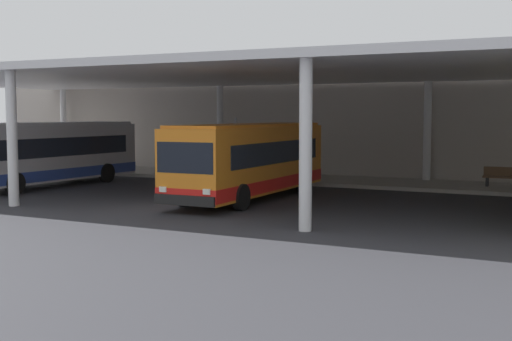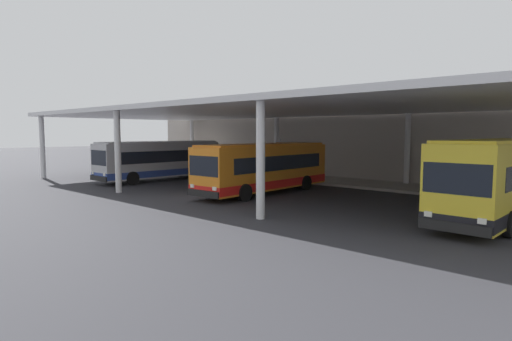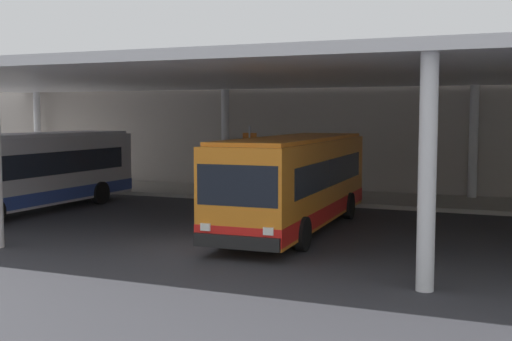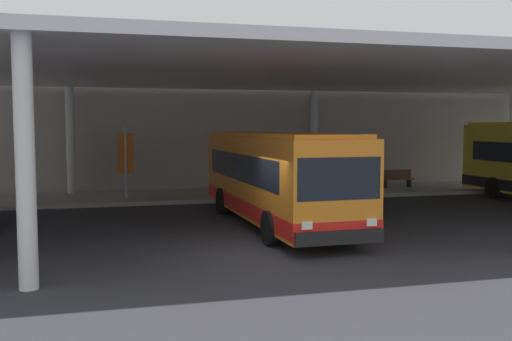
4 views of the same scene
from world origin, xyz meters
name	(u,v)px [view 3 (image 3 of 4)]	position (x,y,z in m)	size (l,w,h in m)	color
ground_plane	(222,248)	(0.00, 0.00, 0.00)	(200.00, 200.00, 0.00)	#333338
platform_kerb	(330,197)	(0.00, 11.75, 0.09)	(42.00, 4.50, 0.18)	#A39E93
station_building_facade	(348,126)	(0.00, 15.00, 3.33)	(48.00, 1.60, 6.66)	#ADA399
canopy_shelter	(285,77)	(0.00, 5.50, 5.31)	(40.00, 17.00, 5.55)	silver
bus_nearest_bay	(31,171)	(-10.13, 3.45, 1.66)	(2.88, 10.58, 3.17)	#B7B7BC
bus_second_bay	(295,181)	(1.04, 3.62, 1.66)	(2.91, 10.59, 3.17)	orange
banner_sign	(250,156)	(-3.70, 10.94, 1.98)	(0.70, 0.12, 3.20)	#B2B2B7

